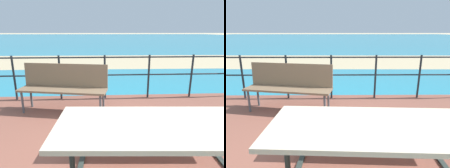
# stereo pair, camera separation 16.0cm
# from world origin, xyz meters

# --- Properties ---
(sea_water) EXTENTS (90.00, 90.00, 0.01)m
(sea_water) POSITION_xyz_m (0.00, 40.00, 0.01)
(sea_water) COLOR teal
(sea_water) RESTS_ON ground
(beach_strip) EXTENTS (54.06, 5.29, 0.01)m
(beach_strip) POSITION_xyz_m (0.00, 8.24, 0.01)
(beach_strip) COLOR tan
(beach_strip) RESTS_ON ground
(picnic_table) EXTENTS (1.96, 1.61, 0.74)m
(picnic_table) POSITION_xyz_m (0.49, -0.31, 0.63)
(picnic_table) COLOR #BCAD93
(picnic_table) RESTS_ON patio_paving
(park_bench) EXTENTS (1.67, 0.69, 0.89)m
(park_bench) POSITION_xyz_m (-0.77, 1.76, 0.59)
(park_bench) COLOR #7A6047
(park_bench) RESTS_ON patio_paving
(railing_fence) EXTENTS (5.94, 0.04, 0.98)m
(railing_fence) POSITION_xyz_m (0.00, 2.41, 0.67)
(railing_fence) COLOR #1E2328
(railing_fence) RESTS_ON patio_paving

